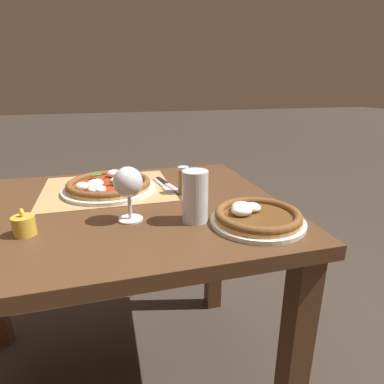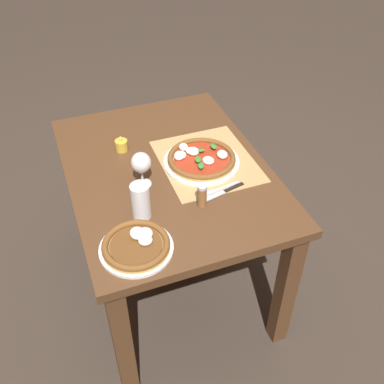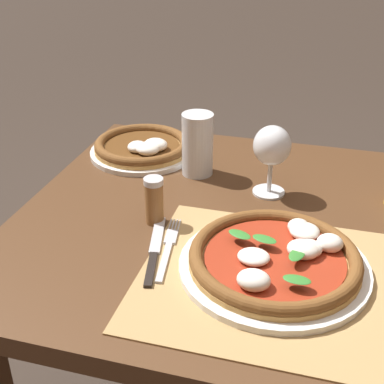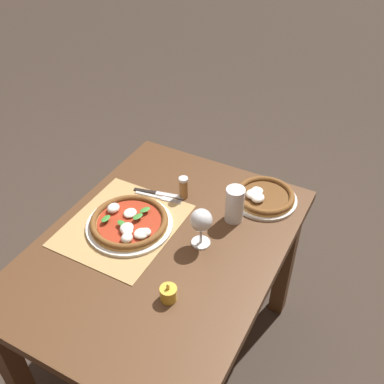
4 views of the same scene
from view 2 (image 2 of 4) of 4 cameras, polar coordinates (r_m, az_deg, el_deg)
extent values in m
plane|color=#382D26|center=(2.44, -2.56, -10.81)|extent=(24.00, 24.00, 0.00)
cube|color=#4C301C|center=(1.93, -3.19, 2.58)|extent=(1.11, 0.83, 0.04)
cube|color=#4C301C|center=(2.00, 11.82, -11.99)|extent=(0.07, 0.07, 0.70)
cube|color=#4C301C|center=(2.62, 1.15, 4.18)|extent=(0.07, 0.07, 0.70)
cube|color=#4C301C|center=(1.84, -8.81, -18.34)|extent=(0.07, 0.07, 0.70)
cube|color=#4C301C|center=(2.50, -14.22, 0.65)|extent=(0.07, 0.07, 0.70)
cube|color=#A88451|center=(1.96, 1.88, 3.96)|extent=(0.45, 0.39, 0.00)
cylinder|color=silver|center=(1.94, 1.21, 3.86)|extent=(0.33, 0.33, 0.01)
cylinder|color=tan|center=(1.93, 1.22, 4.12)|extent=(0.29, 0.29, 0.01)
torus|color=brown|center=(1.93, 1.22, 4.36)|extent=(0.29, 0.29, 0.02)
cylinder|color=maroon|center=(1.93, 1.22, 4.28)|extent=(0.24, 0.24, 0.00)
ellipsoid|color=white|center=(1.93, -1.50, 4.72)|extent=(0.05, 0.05, 0.02)
ellipsoid|color=white|center=(1.92, -1.69, 4.48)|extent=(0.04, 0.04, 0.03)
ellipsoid|color=white|center=(1.97, -1.09, 5.71)|extent=(0.05, 0.04, 0.03)
ellipsoid|color=white|center=(1.95, -0.16, 5.26)|extent=(0.04, 0.04, 0.03)
ellipsoid|color=white|center=(1.95, 0.17, 5.19)|extent=(0.06, 0.05, 0.03)
ellipsoid|color=white|center=(1.93, 3.85, 4.77)|extent=(0.05, 0.05, 0.03)
ellipsoid|color=white|center=(1.90, 2.08, 4.04)|extent=(0.05, 0.05, 0.02)
ellipsoid|color=#337A2D|center=(1.89, 0.75, 4.19)|extent=(0.05, 0.04, 0.00)
ellipsoid|color=#337A2D|center=(1.97, 2.75, 5.85)|extent=(0.05, 0.03, 0.00)
ellipsoid|color=#337A2D|center=(1.86, 1.15, 3.41)|extent=(0.05, 0.04, 0.00)
ellipsoid|color=#337A2D|center=(1.95, 0.98, 5.35)|extent=(0.04, 0.05, 0.00)
cylinder|color=silver|center=(1.58, -7.08, -7.15)|extent=(0.26, 0.26, 0.01)
cylinder|color=tan|center=(1.57, -7.11, -6.88)|extent=(0.24, 0.24, 0.01)
torus|color=brown|center=(1.57, -7.14, -6.64)|extent=(0.24, 0.24, 0.02)
cylinder|color=brown|center=(1.57, -7.13, -6.72)|extent=(0.18, 0.18, 0.00)
ellipsoid|color=white|center=(1.59, -6.01, -5.28)|extent=(0.06, 0.06, 0.03)
ellipsoid|color=white|center=(1.57, -5.94, -6.12)|extent=(0.05, 0.05, 0.03)
ellipsoid|color=white|center=(1.59, -6.99, -5.21)|extent=(0.06, 0.05, 0.03)
cylinder|color=silver|center=(1.84, -6.25, 1.00)|extent=(0.07, 0.07, 0.00)
cylinder|color=silver|center=(1.82, -6.33, 1.85)|extent=(0.01, 0.01, 0.06)
ellipsoid|color=silver|center=(1.77, -6.50, 3.74)|extent=(0.08, 0.08, 0.08)
ellipsoid|color=#C17019|center=(1.78, -6.48, 3.48)|extent=(0.07, 0.07, 0.05)
cylinder|color=silver|center=(1.66, -6.52, -1.16)|extent=(0.07, 0.07, 0.15)
cylinder|color=black|center=(1.67, -6.49, -1.53)|extent=(0.07, 0.07, 0.12)
cylinder|color=silver|center=(1.62, -6.66, 0.19)|extent=(0.07, 0.07, 0.02)
cube|color=#B7B7BC|center=(1.82, 4.36, 0.68)|extent=(0.03, 0.12, 0.00)
cube|color=#B7B7BC|center=(1.78, 2.19, -0.13)|extent=(0.03, 0.05, 0.00)
cylinder|color=#B7B7BC|center=(1.77, 0.87, -0.40)|extent=(0.01, 0.04, 0.00)
cylinder|color=#B7B7BC|center=(1.77, 0.96, -0.51)|extent=(0.01, 0.04, 0.00)
cylinder|color=#B7B7BC|center=(1.77, 1.06, -0.62)|extent=(0.01, 0.04, 0.00)
cylinder|color=#B7B7BC|center=(1.76, 1.16, -0.73)|extent=(0.01, 0.04, 0.00)
cube|color=black|center=(1.82, 5.31, 0.58)|extent=(0.03, 0.10, 0.01)
cube|color=#B7B7BC|center=(1.77, 2.54, -0.65)|extent=(0.05, 0.12, 0.00)
cylinder|color=gold|center=(2.03, -8.94, 5.87)|extent=(0.06, 0.06, 0.05)
cylinder|color=silver|center=(2.04, -8.92, 5.70)|extent=(0.04, 0.04, 0.03)
ellipsoid|color=#F9C64C|center=(2.01, -9.05, 6.69)|extent=(0.01, 0.01, 0.02)
cylinder|color=brown|center=(1.71, 1.28, -0.60)|extent=(0.04, 0.04, 0.08)
cylinder|color=#BCBCC1|center=(1.68, 1.31, 0.64)|extent=(0.04, 0.04, 0.01)
camera|label=1|loc=(1.74, -35.87, 4.92)|focal=30.00mm
camera|label=3|loc=(2.10, 21.65, 21.17)|focal=50.00mm
camera|label=4|loc=(2.42, -31.99, 36.23)|focal=42.00mm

